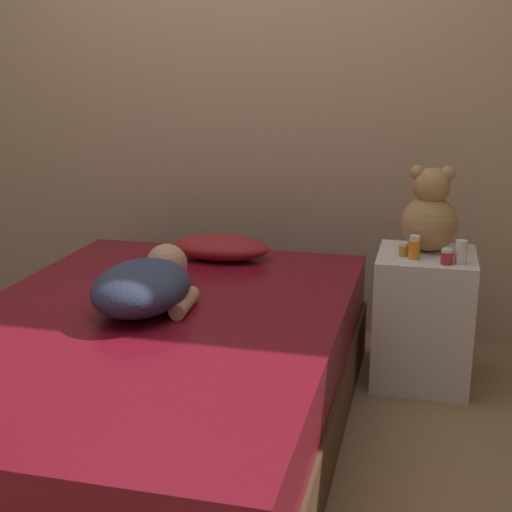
% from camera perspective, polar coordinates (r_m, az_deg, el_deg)
% --- Properties ---
extents(ground_plane, '(12.00, 12.00, 0.00)m').
position_cam_1_polar(ground_plane, '(2.81, -8.22, -14.22)').
color(ground_plane, '#937551').
extents(wall_back, '(8.00, 0.06, 2.60)m').
position_cam_1_polar(wall_back, '(3.69, -1.20, 14.13)').
color(wall_back, tan).
rests_on(wall_back, ground_plane).
extents(bed, '(1.40, 2.07, 0.49)m').
position_cam_1_polar(bed, '(2.70, -8.42, -9.74)').
color(bed, '#4C331E').
rests_on(bed, ground_plane).
extents(nightstand, '(0.41, 0.43, 0.58)m').
position_cam_1_polar(nightstand, '(3.23, 13.22, -4.82)').
color(nightstand, silver).
rests_on(nightstand, ground_plane).
extents(pillow, '(0.46, 0.26, 0.11)m').
position_cam_1_polar(pillow, '(3.30, -2.88, 0.69)').
color(pillow, maroon).
rests_on(pillow, bed).
extents(person_lying, '(0.38, 0.66, 0.18)m').
position_cam_1_polar(person_lying, '(2.68, -8.78, -2.24)').
color(person_lying, '#2D3851').
rests_on(person_lying, bed).
extents(teddy_bear, '(0.24, 0.24, 0.37)m').
position_cam_1_polar(teddy_bear, '(3.16, 13.73, 3.26)').
color(teddy_bear, tan).
rests_on(teddy_bear, nightstand).
extents(bottle_red, '(0.05, 0.05, 0.06)m').
position_cam_1_polar(bottle_red, '(3.00, 15.03, -0.05)').
color(bottle_red, '#B72D2D').
rests_on(bottle_red, nightstand).
extents(bottle_amber, '(0.04, 0.04, 0.06)m').
position_cam_1_polar(bottle_amber, '(3.07, 11.71, 0.51)').
color(bottle_amber, gold).
rests_on(bottle_amber, nightstand).
extents(bottle_orange, '(0.05, 0.05, 0.10)m').
position_cam_1_polar(bottle_orange, '(3.04, 12.55, 0.66)').
color(bottle_orange, orange).
rests_on(bottle_orange, nightstand).
extents(bottle_white, '(0.05, 0.05, 0.10)m').
position_cam_1_polar(bottle_white, '(3.02, 16.08, 0.28)').
color(bottle_white, white).
rests_on(bottle_white, nightstand).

